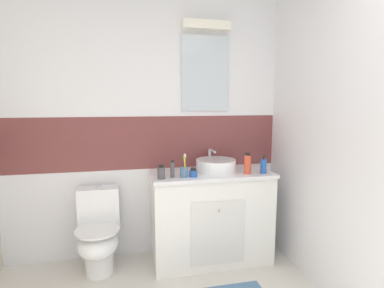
# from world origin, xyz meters

# --- Properties ---
(wall_back_tiled) EXTENTS (3.20, 0.20, 2.50)m
(wall_back_tiled) POSITION_xyz_m (0.01, 2.45, 1.26)
(wall_back_tiled) COLOR white
(wall_back_tiled) RESTS_ON ground_plane
(wall_right_plain) EXTENTS (0.10, 3.48, 2.50)m
(wall_right_plain) POSITION_xyz_m (1.35, 1.20, 1.25)
(wall_right_plain) COLOR white
(wall_right_plain) RESTS_ON ground_plane
(vanity_cabinet) EXTENTS (1.10, 0.52, 0.85)m
(vanity_cabinet) POSITION_xyz_m (0.58, 2.15, 0.43)
(vanity_cabinet) COLOR white
(vanity_cabinet) RESTS_ON ground_plane
(sink_basin) EXTENTS (0.37, 0.41, 0.19)m
(sink_basin) POSITION_xyz_m (0.62, 2.15, 0.91)
(sink_basin) COLOR white
(sink_basin) RESTS_ON vanity_cabinet
(toilet) EXTENTS (0.37, 0.50, 0.74)m
(toilet) POSITION_xyz_m (-0.44, 2.15, 0.35)
(toilet) COLOR white
(toilet) RESTS_ON ground_plane
(toothbrush_cup) EXTENTS (0.07, 0.07, 0.20)m
(toothbrush_cup) POSITION_xyz_m (0.30, 2.00, 0.90)
(toothbrush_cup) COLOR #4C7299
(toothbrush_cup) RESTS_ON vanity_cabinet
(soap_dispenser) EXTENTS (0.05, 0.05, 0.17)m
(soap_dispenser) POSITION_xyz_m (1.02, 1.99, 0.92)
(soap_dispenser) COLOR #2659B2
(soap_dispenser) RESTS_ON vanity_cabinet
(mouthwash_bottle) EXTENTS (0.06, 0.06, 0.19)m
(mouthwash_bottle) POSITION_xyz_m (0.87, 2.01, 0.94)
(mouthwash_bottle) COLOR #D84C33
(mouthwash_bottle) RESTS_ON vanity_cabinet
(hair_gel_jar) EXTENTS (0.07, 0.07, 0.08)m
(hair_gel_jar) POSITION_xyz_m (0.38, 2.00, 0.88)
(hair_gel_jar) COLOR #2659B2
(hair_gel_jar) RESTS_ON vanity_cabinet
(toothpaste_tube_upright) EXTENTS (0.04, 0.04, 0.15)m
(toothpaste_tube_upright) POSITION_xyz_m (0.20, 2.02, 0.92)
(toothpaste_tube_upright) COLOR #4C4C51
(toothpaste_tube_upright) RESTS_ON vanity_cabinet
(lotion_bottle_short) EXTENTS (0.06, 0.06, 0.12)m
(lotion_bottle_short) POSITION_xyz_m (0.10, 1.99, 0.90)
(lotion_bottle_short) COLOR #4C4C51
(lotion_bottle_short) RESTS_ON vanity_cabinet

